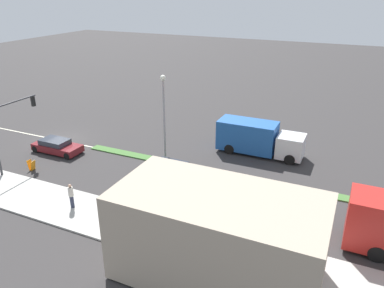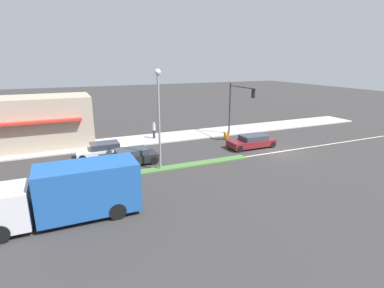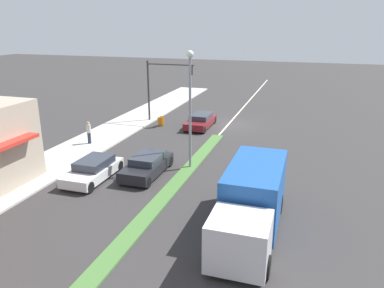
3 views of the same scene
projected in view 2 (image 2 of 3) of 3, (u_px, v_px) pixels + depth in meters
name	position (u px, v px, depth m)	size (l,w,h in m)	color
ground_plane	(69.00, 183.00, 20.24)	(160.00, 160.00, 0.00)	#333030
sidewalk_right	(59.00, 149.00, 27.94)	(4.00, 73.00, 0.12)	#B2AFA8
lane_marking_center	(281.00, 151.00, 27.29)	(0.16, 60.00, 0.01)	beige
building_corner_store	(35.00, 122.00, 28.16)	(5.87, 10.14, 4.67)	tan
traffic_signal_main	(237.00, 101.00, 31.24)	(4.59, 0.34, 5.60)	#333338
street_lamp	(159.00, 107.00, 21.49)	(0.44, 0.44, 7.37)	gray
pedestrian	(154.00, 130.00, 31.23)	(0.34, 0.34, 1.73)	#282D42
warning_aframe_sign	(226.00, 135.00, 31.35)	(0.45, 0.53, 0.84)	orange
delivery_truck	(70.00, 192.00, 15.44)	(2.44, 7.50, 2.87)	silver
sedan_dark	(129.00, 157.00, 23.82)	(1.88, 4.43, 1.26)	black
sedan_maroon	(252.00, 142.00, 28.41)	(1.90, 4.48, 1.20)	maroon
van_white	(103.00, 150.00, 25.64)	(1.90, 4.29, 1.24)	silver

